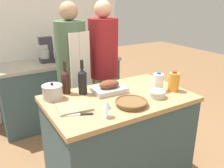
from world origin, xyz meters
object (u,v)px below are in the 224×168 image
at_px(wine_bottle_green, 82,81).
at_px(stand_mixer, 46,52).
at_px(roasting_pan, 109,88).
at_px(juice_jug, 174,82).
at_px(wine_glass_left, 107,105).
at_px(knife_chef, 78,115).
at_px(wicker_basket, 131,103).
at_px(condiment_bottle_extra, 58,57).
at_px(cutting_board, 74,107).
at_px(person_cook_aproned, 72,71).
at_px(condiment_bottle_tall, 68,52).
at_px(mixing_bowl, 157,94).
at_px(person_cook_guest, 104,66).
at_px(wine_bottle_dark, 66,81).
at_px(condiment_bottle_short, 77,54).
at_px(milk_jug, 158,82).
at_px(stock_pot, 53,92).

relative_size(wine_bottle_green, stand_mixer, 0.90).
distance_m(roasting_pan, juice_jug, 0.59).
bearing_deg(wine_glass_left, knife_chef, 141.81).
distance_m(wicker_basket, condiment_bottle_extra, 1.65).
relative_size(cutting_board, person_cook_aproned, 0.16).
bearing_deg(condiment_bottle_tall, mixing_bowl, -86.03).
relative_size(wine_bottle_green, person_cook_guest, 0.18).
xyz_separation_m(cutting_board, person_cook_guest, (0.74, 0.86, 0.02)).
bearing_deg(wine_bottle_dark, juice_jug, -27.07).
bearing_deg(wicker_basket, roasting_pan, 91.20).
xyz_separation_m(wine_bottle_green, condiment_bottle_tall, (0.39, 1.39, -0.04)).
distance_m(wine_glass_left, person_cook_aproned, 1.14).
xyz_separation_m(mixing_bowl, wine_bottle_green, (-0.52, 0.40, 0.09)).
height_order(wine_bottle_dark, condiment_bottle_extra, wine_bottle_dark).
height_order(cutting_board, stand_mixer, stand_mixer).
relative_size(mixing_bowl, juice_jug, 0.78).
distance_m(cutting_board, wine_bottle_dark, 0.35).
height_order(condiment_bottle_short, person_cook_aproned, person_cook_aproned).
bearing_deg(condiment_bottle_short, milk_jug, -83.86).
bearing_deg(stand_mixer, knife_chef, -99.37).
height_order(juice_jug, wine_bottle_green, wine_bottle_green).
bearing_deg(stand_mixer, mixing_bowl, -75.98).
bearing_deg(wine_bottle_green, mixing_bowl, -37.90).
xyz_separation_m(mixing_bowl, wine_glass_left, (-0.55, -0.09, 0.06)).
bearing_deg(person_cook_aproned, milk_jug, -77.80).
bearing_deg(milk_jug, roasting_pan, 154.09).
bearing_deg(stand_mixer, wine_bottle_green, -93.25).
bearing_deg(mixing_bowl, juice_jug, 11.71).
xyz_separation_m(wine_bottle_green, stand_mixer, (0.08, 1.36, -0.00)).
bearing_deg(mixing_bowl, wine_glass_left, -170.87).
xyz_separation_m(stock_pot, wine_bottle_green, (0.27, -0.03, 0.06)).
relative_size(roasting_pan, cutting_board, 1.09).
height_order(cutting_board, wine_bottle_dark, wine_bottle_dark).
bearing_deg(wine_bottle_green, person_cook_aproned, 76.33).
height_order(wine_bottle_green, condiment_bottle_short, wine_bottle_green).
bearing_deg(wine_glass_left, wine_bottle_dark, 98.44).
bearing_deg(condiment_bottle_extra, mixing_bowl, -78.51).
bearing_deg(stock_pot, milk_jug, -19.39).
height_order(stock_pot, wine_bottle_green, wine_bottle_green).
bearing_deg(wicker_basket, condiment_bottle_extra, 91.45).
height_order(roasting_pan, wine_bottle_green, wine_bottle_green).
xyz_separation_m(wine_bottle_green, wine_glass_left, (-0.04, -0.49, -0.03)).
bearing_deg(condiment_bottle_extra, wine_glass_left, -97.35).
relative_size(stock_pot, person_cook_aproned, 0.10).
bearing_deg(wine_bottle_green, wine_glass_left, -94.13).
relative_size(cutting_board, milk_jug, 1.57).
distance_m(mixing_bowl, person_cook_aproned, 1.10).
relative_size(person_cook_aproned, person_cook_guest, 0.99).
bearing_deg(juice_jug, person_cook_guest, 101.25).
distance_m(cutting_board, condiment_bottle_tall, 1.72).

